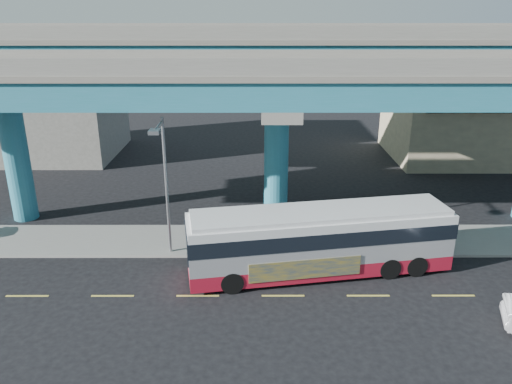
{
  "coord_description": "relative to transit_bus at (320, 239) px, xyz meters",
  "views": [
    {
      "loc": [
        -1.3,
        -20.52,
        12.7
      ],
      "look_at": [
        -1.26,
        4.0,
        3.6
      ],
      "focal_mm": 35.0,
      "sensor_mm": 36.0,
      "label": 1
    }
  ],
  "objects": [
    {
      "name": "lane_markings",
      "position": [
        -1.94,
        -2.31,
        -1.85
      ],
      "size": [
        58.0,
        0.12,
        0.01
      ],
      "color": "#D8C64C",
      "rests_on": "ground"
    },
    {
      "name": "transit_bus",
      "position": [
        0.0,
        0.0,
        0.0
      ],
      "size": [
        13.48,
        5.06,
        3.39
      ],
      "rotation": [
        0.0,
        0.0,
        0.17
      ],
      "color": "maroon",
      "rests_on": "ground"
    },
    {
      "name": "sidewalk",
      "position": [
        -1.94,
        3.49,
        -1.78
      ],
      "size": [
        70.0,
        4.0,
        0.15
      ],
      "primitive_type": "cube",
      "color": "gray",
      "rests_on": "ground"
    },
    {
      "name": "viaduct",
      "position": [
        -1.94,
        7.1,
        7.28
      ],
      "size": [
        52.0,
        12.4,
        11.7
      ],
      "color": "#206B7B",
      "rests_on": "ground"
    },
    {
      "name": "building_beige",
      "position": [
        16.06,
        20.98,
        1.65
      ],
      "size": [
        14.0,
        10.23,
        7.0
      ],
      "color": "#C0AF89",
      "rests_on": "ground"
    },
    {
      "name": "building_concrete",
      "position": [
        -21.94,
        21.99,
        2.64
      ],
      "size": [
        12.0,
        10.0,
        9.0
      ],
      "primitive_type": "cube",
      "color": "gray",
      "rests_on": "ground"
    },
    {
      "name": "stop_sign",
      "position": [
        2.93,
        2.17,
        -0.1
      ],
      "size": [
        0.65,
        0.27,
        2.27
      ],
      "rotation": [
        0.0,
        0.0,
        -0.03
      ],
      "color": "gray",
      "rests_on": "sidewalk"
    },
    {
      "name": "ground",
      "position": [
        -1.94,
        -2.01,
        -1.86
      ],
      "size": [
        120.0,
        120.0,
        0.0
      ],
      "primitive_type": "plane",
      "color": "black",
      "rests_on": "ground"
    },
    {
      "name": "street_lamp",
      "position": [
        -7.88,
        1.44,
        3.14
      ],
      "size": [
        0.5,
        2.44,
        7.42
      ],
      "color": "gray",
      "rests_on": "sidewalk"
    }
  ]
}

